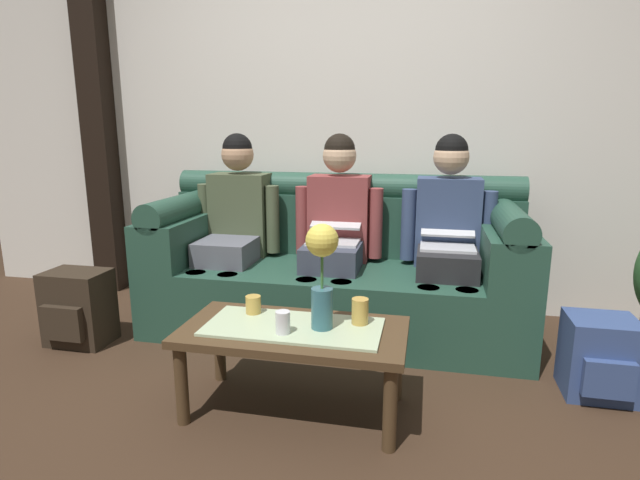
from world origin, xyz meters
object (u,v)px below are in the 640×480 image
object	(u,v)px
couch	(336,270)
cup_near_left	(283,322)
backpack_left	(78,308)
cup_far_center	(253,305)
person_right	(448,230)
coffee_table	(294,339)
flower_vase	(322,266)
person_left	(235,222)
cup_near_right	(360,311)
person_middle	(336,226)
backpack_right	(599,358)

from	to	relation	value
couch	cup_near_left	distance (m)	1.12
cup_near_left	backpack_left	world-z (taller)	cup_near_left
couch	cup_far_center	bearing A→B (deg)	-103.55
person_right	backpack_left	size ratio (longest dim) A/B	2.78
couch	coffee_table	bearing A→B (deg)	-90.00
person_right	flower_vase	bearing A→B (deg)	-118.04
person_left	flower_vase	xyz separation A→B (m)	(0.80, -1.03, 0.03)
couch	person_right	world-z (taller)	person_right
person_left	backpack_left	xyz separation A→B (m)	(-0.76, -0.59, -0.44)
flower_vase	cup_near_right	size ratio (longest dim) A/B	4.00
person_left	coffee_table	size ratio (longest dim) A/B	1.24
cup_far_center	cup_near_left	bearing A→B (deg)	-44.35
couch	person_middle	size ratio (longest dim) A/B	1.87
flower_vase	cup_far_center	distance (m)	0.44
couch	person_left	xyz separation A→B (m)	(-0.67, -0.00, 0.29)
couch	person_right	bearing A→B (deg)	-0.31
coffee_table	cup_near_left	bearing A→B (deg)	-103.35
person_left	person_middle	distance (m)	0.67
cup_near_right	cup_far_center	bearing A→B (deg)	177.41
cup_near_left	cup_near_right	xyz separation A→B (m)	(0.30, 0.17, 0.01)
flower_vase	backpack_left	xyz separation A→B (m)	(-1.56, 0.43, -0.47)
person_right	cup_near_right	bearing A→B (deg)	-112.66
person_middle	backpack_right	distance (m)	1.57
cup_near_left	backpack_left	bearing A→B (deg)	159.65
coffee_table	backpack_left	size ratio (longest dim) A/B	2.25
backpack_right	couch	bearing A→B (deg)	156.89
cup_near_left	cup_near_right	distance (m)	0.35
couch	backpack_right	world-z (taller)	couch
couch	cup_near_left	world-z (taller)	couch
person_middle	cup_near_left	distance (m)	1.13
coffee_table	cup_near_right	world-z (taller)	cup_near_right
person_right	cup_near_right	xyz separation A→B (m)	(-0.39, -0.94, -0.19)
person_left	cup_far_center	distance (m)	1.05
person_middle	cup_near_right	size ratio (longest dim) A/B	10.67
person_middle	cup_near_right	bearing A→B (deg)	-73.38
coffee_table	cup_far_center	xyz separation A→B (m)	(-0.22, 0.11, 0.10)
flower_vase	backpack_right	world-z (taller)	flower_vase
backpack_right	coffee_table	bearing A→B (deg)	-162.21
couch	cup_near_left	size ratio (longest dim) A/B	23.86
person_left	cup_near_left	world-z (taller)	person_left
cup_near_right	backpack_left	bearing A→B (deg)	168.45
couch	coffee_table	size ratio (longest dim) A/B	2.32
person_right	cup_far_center	xyz separation A→B (m)	(-0.90, -0.92, -0.21)
couch	cup_far_center	distance (m)	0.95
cup_near_left	backpack_left	xyz separation A→B (m)	(-1.41, 0.52, -0.24)
couch	person_left	distance (m)	0.73
person_middle	person_left	bearing A→B (deg)	179.94
cup_near_left	backpack_left	size ratio (longest dim) A/B	0.22
cup_near_left	backpack_right	size ratio (longest dim) A/B	0.25
flower_vase	cup_near_left	bearing A→B (deg)	-148.89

